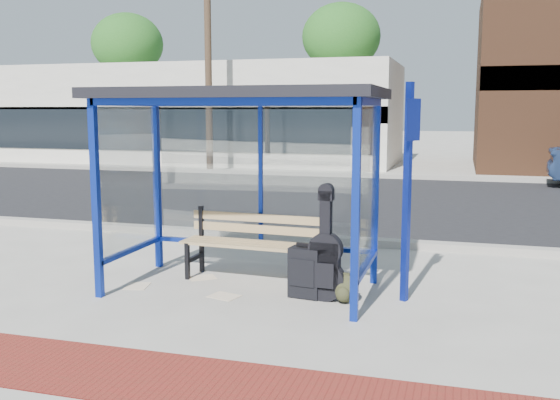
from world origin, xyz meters
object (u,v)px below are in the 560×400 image
(guitar_bag, at_px, (325,261))
(suitcase, at_px, (306,272))
(bench, at_px, (256,241))
(backpack, at_px, (345,289))

(guitar_bag, bearing_deg, suitcase, 171.65)
(bench, xyz_separation_m, guitar_bag, (1.04, -0.61, -0.04))
(bench, distance_m, backpack, 1.46)
(guitar_bag, distance_m, suitcase, 0.30)
(bench, distance_m, guitar_bag, 1.20)
(bench, relative_size, backpack, 5.72)
(guitar_bag, xyz_separation_m, backpack, (0.23, -0.02, -0.31))
(bench, height_order, backpack, bench)
(backpack, bearing_deg, guitar_bag, -179.97)
(guitar_bag, relative_size, backpack, 3.78)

